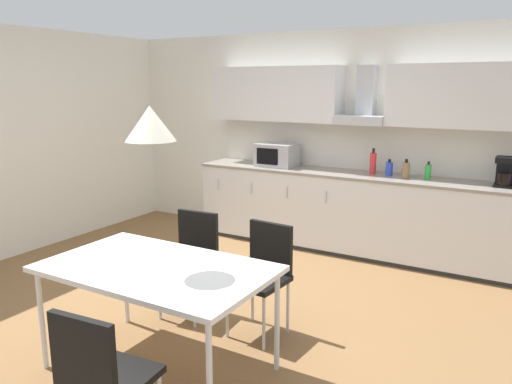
{
  "coord_description": "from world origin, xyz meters",
  "views": [
    {
      "loc": [
        2.41,
        -3.2,
        1.93
      ],
      "look_at": [
        0.26,
        0.51,
        1.0
      ],
      "focal_mm": 35.0,
      "sensor_mm": 36.0,
      "label": 1
    }
  ],
  "objects": [
    {
      "name": "ground_plane",
      "position": [
        0.0,
        0.0,
        -0.01
      ],
      "size": [
        8.13,
        7.56,
        0.02
      ],
      "primitive_type": "cube",
      "color": "brown"
    },
    {
      "name": "wall_back",
      "position": [
        0.0,
        2.57,
        1.28
      ],
      "size": [
        6.5,
        0.1,
        2.56
      ],
      "primitive_type": "cube",
      "color": "silver",
      "rests_on": "ground_plane"
    },
    {
      "name": "kitchen_counter",
      "position": [
        0.59,
        2.22,
        0.47
      ],
      "size": [
        3.91,
        0.62,
        0.93
      ],
      "color": "#333333",
      "rests_on": "ground_plane"
    },
    {
      "name": "backsplash_tile",
      "position": [
        0.59,
        2.51,
        1.19
      ],
      "size": [
        3.89,
        0.02,
        0.53
      ],
      "primitive_type": "cube",
      "color": "silver",
      "rests_on": "kitchen_counter"
    },
    {
      "name": "upper_wall_cabinets",
      "position": [
        0.59,
        2.35,
        1.8
      ],
      "size": [
        3.89,
        0.4,
        0.65
      ],
      "color": "silver"
    },
    {
      "name": "microwave",
      "position": [
        -0.44,
        2.22,
        1.07
      ],
      "size": [
        0.48,
        0.35,
        0.28
      ],
      "color": "#ADADB2",
      "rests_on": "kitchen_counter"
    },
    {
      "name": "coffee_maker",
      "position": [
        2.1,
        2.25,
        1.08
      ],
      "size": [
        0.18,
        0.19,
        0.3
      ],
      "color": "black",
      "rests_on": "kitchen_counter"
    },
    {
      "name": "bottle_blue",
      "position": [
        0.95,
        2.28,
        1.01
      ],
      "size": [
        0.08,
        0.08,
        0.18
      ],
      "color": "blue",
      "rests_on": "kitchen_counter"
    },
    {
      "name": "bottle_green",
      "position": [
        1.37,
        2.27,
        1.01
      ],
      "size": [
        0.06,
        0.06,
        0.19
      ],
      "color": "green",
      "rests_on": "kitchen_counter"
    },
    {
      "name": "bottle_red",
      "position": [
        0.76,
        2.28,
        1.06
      ],
      "size": [
        0.07,
        0.07,
        0.29
      ],
      "color": "red",
      "rests_on": "kitchen_counter"
    },
    {
      "name": "bottle_brown",
      "position": [
        1.15,
        2.19,
        1.02
      ],
      "size": [
        0.08,
        0.08,
        0.21
      ],
      "color": "brown",
      "rests_on": "kitchen_counter"
    },
    {
      "name": "dining_table",
      "position": [
        0.27,
        -0.83,
        0.71
      ],
      "size": [
        1.52,
        0.91,
        0.75
      ],
      "color": "white",
      "rests_on": "ground_plane"
    },
    {
      "name": "chair_near_right",
      "position": [
        0.62,
        -1.66,
        0.53
      ],
      "size": [
        0.43,
        0.43,
        0.87
      ],
      "color": "black",
      "rests_on": "ground_plane"
    },
    {
      "name": "chair_far_left",
      "position": [
        -0.07,
        0.01,
        0.53
      ],
      "size": [
        0.43,
        0.43,
        0.87
      ],
      "color": "black",
      "rests_on": "ground_plane"
    },
    {
      "name": "chair_far_right",
      "position": [
        0.62,
        0.01,
        0.53
      ],
      "size": [
        0.43,
        0.43,
        0.87
      ],
      "color": "black",
      "rests_on": "ground_plane"
    },
    {
      "name": "pendant_lamp",
      "position": [
        0.27,
        -0.83,
        1.69
      ],
      "size": [
        0.32,
        0.32,
        0.22
      ],
      "primitive_type": "cone",
      "color": "silver"
    }
  ]
}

